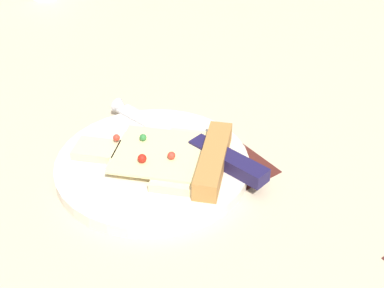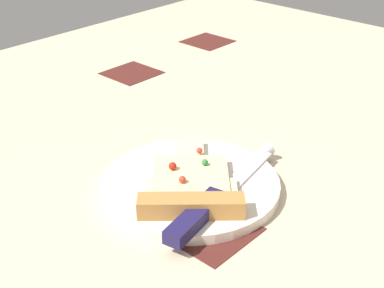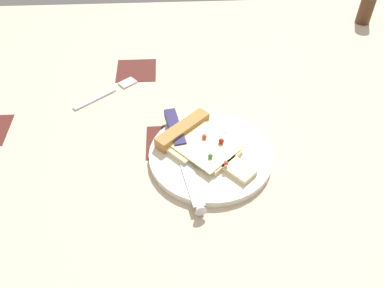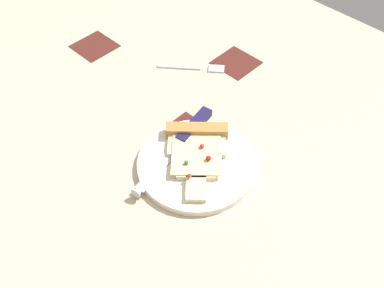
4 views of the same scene
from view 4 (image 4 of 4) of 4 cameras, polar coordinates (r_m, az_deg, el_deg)
ground_plane at (r=89.12cm, az=-6.83°, el=-4.06°), size 144.22×144.22×3.00cm
plate at (r=87.61cm, az=0.53°, el=-2.50°), size 22.15×22.15×1.39cm
pizza_slice at (r=88.16cm, az=0.57°, el=-0.57°), size 17.58×18.04×2.29cm
knife at (r=89.71cm, az=-1.30°, el=0.38°), size 6.68×23.96×2.45cm
fork at (r=108.25cm, az=0.34°, el=9.35°), size 13.00×11.06×0.80cm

